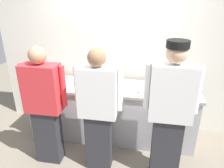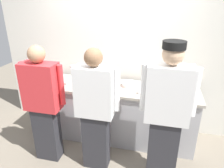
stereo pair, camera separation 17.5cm
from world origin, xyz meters
name	(u,v)px [view 1 (the left image)]	position (x,y,z in m)	size (l,w,h in m)	color
ground_plane	(108,149)	(0.00, 0.00, 0.00)	(9.00, 9.00, 0.00)	slate
wall_back	(117,49)	(0.00, 0.82, 1.37)	(4.09, 0.10, 2.75)	silver
prep_counter	(112,112)	(0.00, 0.35, 0.45)	(2.61, 0.67, 0.90)	#B2B2B7
chef_near_left	(44,105)	(-0.76, -0.34, 0.87)	(0.60, 0.24, 1.65)	#2D2D33
chef_center	(98,110)	(-0.05, -0.34, 0.87)	(0.61, 0.24, 1.65)	#2D2D33
chef_far_right	(170,111)	(0.81, -0.34, 0.95)	(0.63, 0.24, 1.77)	#2D2D33
plate_stack_front	(130,84)	(0.27, 0.43, 0.93)	(0.25, 0.25, 0.06)	white
mixing_bowl_steel	(165,84)	(0.80, 0.44, 0.97)	(0.31, 0.31, 0.13)	#B7BABF
sheet_tray	(90,84)	(-0.34, 0.35, 0.91)	(0.51, 0.32, 0.02)	#B7BABF
squeeze_bottle_primary	(113,85)	(0.05, 0.21, 0.99)	(0.05, 0.05, 0.18)	orange
squeeze_bottle_secondary	(113,82)	(0.03, 0.33, 0.99)	(0.06, 0.06, 0.19)	red
ramekin_yellow_sauce	(67,84)	(-0.69, 0.27, 0.93)	(0.10, 0.10, 0.05)	white
ramekin_green_sauce	(46,79)	(-1.11, 0.39, 0.92)	(0.09, 0.09, 0.04)	white
ramekin_orange_sauce	(141,92)	(0.46, 0.19, 0.92)	(0.09, 0.09, 0.04)	white
deli_cup	(187,87)	(1.11, 0.41, 0.95)	(0.09, 0.09, 0.09)	white
chefs_knife	(54,83)	(-0.93, 0.32, 0.91)	(0.27, 0.03, 0.02)	#B7BABF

